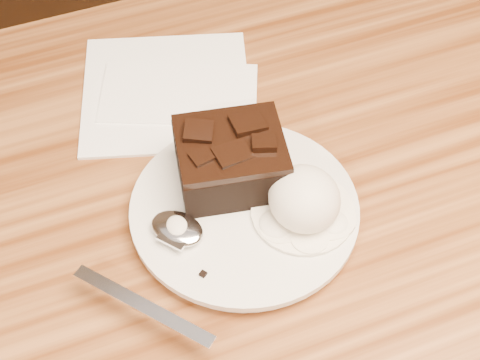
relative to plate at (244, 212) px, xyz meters
name	(u,v)px	position (x,y,z in m)	size (l,w,h in m)	color
plate	(244,212)	(0.00, 0.00, 0.00)	(0.19, 0.19, 0.02)	white
brownie	(231,162)	(0.00, 0.03, 0.03)	(0.09, 0.08, 0.04)	black
ice_cream_scoop	(304,199)	(0.04, -0.02, 0.03)	(0.06, 0.06, 0.05)	white
melt_puddle	(303,213)	(0.04, -0.02, 0.01)	(0.09, 0.09, 0.00)	white
spoon	(177,230)	(-0.06, -0.01, 0.01)	(0.03, 0.18, 0.01)	silver
napkin	(166,90)	(-0.02, 0.17, 0.00)	(0.16, 0.16, 0.01)	white
crumb_a	(259,189)	(0.02, 0.01, 0.01)	(0.01, 0.01, 0.00)	black
crumb_b	(203,274)	(-0.05, -0.05, 0.01)	(0.01, 0.01, 0.00)	black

